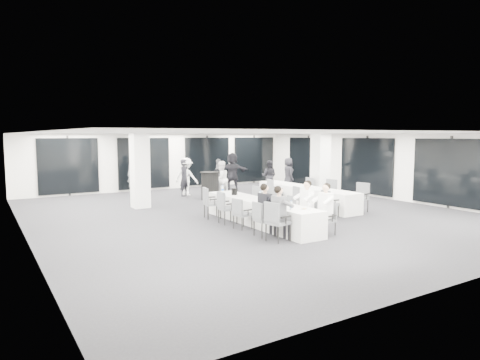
% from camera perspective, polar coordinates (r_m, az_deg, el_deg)
% --- Properties ---
extents(room, '(14.04, 16.04, 2.84)m').
position_cam_1_polar(room, '(16.20, 1.68, 1.26)').
color(room, black).
rests_on(room, ground).
extents(column_left, '(0.60, 0.60, 2.80)m').
position_cam_1_polar(column_left, '(16.47, -13.20, 1.22)').
color(column_left, white).
rests_on(column_left, floor).
extents(column_right, '(0.60, 0.60, 2.80)m').
position_cam_1_polar(column_right, '(18.14, 10.66, 1.71)').
color(column_right, white).
rests_on(column_right, floor).
extents(banquet_table_main, '(0.90, 5.00, 0.75)m').
position_cam_1_polar(banquet_table_main, '(13.10, 2.65, -4.35)').
color(banquet_table_main, silver).
rests_on(banquet_table_main, floor).
extents(banquet_table_side, '(0.90, 5.00, 0.75)m').
position_cam_1_polar(banquet_table_side, '(16.69, 8.75, -2.17)').
color(banquet_table_side, silver).
rests_on(banquet_table_side, floor).
extents(cocktail_table, '(0.85, 0.85, 1.18)m').
position_cam_1_polar(cocktail_table, '(18.15, -4.01, -0.75)').
color(cocktail_table, black).
rests_on(cocktail_table, floor).
extents(chair_main_left_near, '(0.61, 0.64, 1.03)m').
position_cam_1_polar(chair_main_left_near, '(11.02, 4.77, -5.21)').
color(chair_main_left_near, '#494C50').
rests_on(chair_main_left_near, floor).
extents(chair_main_left_second, '(0.49, 0.54, 0.94)m').
position_cam_1_polar(chair_main_left_second, '(11.55, 2.90, -4.94)').
color(chair_main_left_second, '#494C50').
rests_on(chair_main_left_second, floor).
extents(chair_main_left_mid, '(0.52, 0.55, 0.90)m').
position_cam_1_polar(chair_main_left_mid, '(12.44, 0.09, -4.25)').
color(chair_main_left_mid, '#494C50').
rests_on(chair_main_left_mid, floor).
extents(chair_main_left_fourth, '(0.53, 0.58, 1.00)m').
position_cam_1_polar(chair_main_left_fourth, '(13.18, -1.99, -3.42)').
color(chair_main_left_fourth, '#494C50').
rests_on(chair_main_left_fourth, floor).
extents(chair_main_left_far, '(0.60, 0.64, 1.01)m').
position_cam_1_polar(chair_main_left_far, '(14.06, -4.05, -2.80)').
color(chair_main_left_far, '#494C50').
rests_on(chair_main_left_far, floor).
extents(chair_main_right_near, '(0.48, 0.52, 0.86)m').
position_cam_1_polar(chair_main_right_near, '(11.98, 11.60, -4.87)').
color(chair_main_right_near, '#494C50').
rests_on(chair_main_right_near, floor).
extents(chair_main_right_second, '(0.49, 0.53, 0.88)m').
position_cam_1_polar(chair_main_right_second, '(12.53, 9.25, -4.29)').
color(chair_main_right_second, '#494C50').
rests_on(chair_main_right_second, floor).
extents(chair_main_right_mid, '(0.45, 0.50, 0.86)m').
position_cam_1_polar(chair_main_right_mid, '(13.29, 6.44, -3.73)').
color(chair_main_right_mid, '#494C50').
rests_on(chair_main_right_mid, floor).
extents(chair_main_right_fourth, '(0.50, 0.56, 0.95)m').
position_cam_1_polar(chair_main_right_fourth, '(13.94, 4.33, -3.03)').
color(chair_main_right_fourth, '#494C50').
rests_on(chair_main_right_fourth, floor).
extents(chair_main_right_far, '(0.52, 0.57, 0.96)m').
position_cam_1_polar(chair_main_right_far, '(14.83, 1.86, -2.45)').
color(chair_main_right_far, '#494C50').
rests_on(chair_main_right_far, floor).
extents(chair_side_left_near, '(0.49, 0.54, 0.91)m').
position_cam_1_polar(chair_side_left_near, '(14.55, 11.71, -2.85)').
color(chair_side_left_near, '#494C50').
rests_on(chair_side_left_near, floor).
extents(chair_side_left_mid, '(0.50, 0.54, 0.87)m').
position_cam_1_polar(chair_side_left_mid, '(15.68, 7.89, -2.22)').
color(chair_side_left_mid, '#494C50').
rests_on(chair_side_left_mid, floor).
extents(chair_side_left_far, '(0.57, 0.61, 1.00)m').
position_cam_1_polar(chair_side_left_far, '(16.89, 4.48, -1.35)').
color(chair_side_left_far, '#494C50').
rests_on(chair_side_left_far, floor).
extents(chair_side_right_near, '(0.63, 0.66, 1.03)m').
position_cam_1_polar(chair_side_right_near, '(15.81, 15.79, -2.00)').
color(chair_side_right_near, '#494C50').
rests_on(chair_side_right_near, floor).
extents(chair_side_right_mid, '(0.59, 0.63, 1.02)m').
position_cam_1_polar(chair_side_right_mid, '(16.92, 11.80, -1.41)').
color(chair_side_right_mid, '#494C50').
rests_on(chair_side_right_mid, floor).
extents(chair_side_right_far, '(0.50, 0.56, 0.97)m').
position_cam_1_polar(chair_side_right_far, '(17.87, 8.94, -1.05)').
color(chair_side_right_far, '#494C50').
rests_on(chair_side_right_far, floor).
extents(seated_guest_a, '(0.50, 0.38, 1.44)m').
position_cam_1_polar(seated_guest_a, '(11.09, 5.44, -3.95)').
color(seated_guest_a, '#4F5156').
rests_on(seated_guest_a, floor).
extents(seated_guest_b, '(0.50, 0.38, 1.44)m').
position_cam_1_polar(seated_guest_b, '(11.59, 3.58, -3.51)').
color(seated_guest_b, black).
rests_on(seated_guest_b, floor).
extents(seated_guest_c, '(0.50, 0.38, 1.44)m').
position_cam_1_polar(seated_guest_c, '(11.82, 11.11, -3.43)').
color(seated_guest_c, white).
rests_on(seated_guest_c, floor).
extents(seated_guest_d, '(0.50, 0.38, 1.44)m').
position_cam_1_polar(seated_guest_d, '(12.38, 8.69, -2.95)').
color(seated_guest_d, white).
rests_on(seated_guest_d, floor).
extents(standing_guest_a, '(0.87, 0.82, 1.88)m').
position_cam_1_polar(standing_guest_a, '(19.29, -7.38, 0.64)').
color(standing_guest_a, black).
rests_on(standing_guest_a, floor).
extents(standing_guest_b, '(0.95, 0.67, 1.81)m').
position_cam_1_polar(standing_guest_b, '(18.88, -2.55, 0.45)').
color(standing_guest_b, white).
rests_on(standing_guest_b, floor).
extents(standing_guest_c, '(1.28, 1.36, 1.93)m').
position_cam_1_polar(standing_guest_c, '(19.45, -7.17, 0.75)').
color(standing_guest_c, white).
rests_on(standing_guest_c, floor).
extents(standing_guest_d, '(1.18, 1.10, 1.77)m').
position_cam_1_polar(standing_guest_d, '(21.30, -2.84, 1.03)').
color(standing_guest_d, '#4F5156').
rests_on(standing_guest_d, floor).
extents(standing_guest_e, '(0.74, 0.99, 1.82)m').
position_cam_1_polar(standing_guest_e, '(21.44, 6.45, 1.11)').
color(standing_guest_e, black).
rests_on(standing_guest_e, floor).
extents(standing_guest_f, '(2.07, 1.21, 2.12)m').
position_cam_1_polar(standing_guest_f, '(21.03, -1.06, 1.46)').
color(standing_guest_f, black).
rests_on(standing_guest_f, floor).
extents(standing_guest_g, '(0.80, 0.68, 1.98)m').
position_cam_1_polar(standing_guest_g, '(20.62, -13.93, 1.00)').
color(standing_guest_g, '#4F5156').
rests_on(standing_guest_g, floor).
extents(standing_guest_h, '(0.93, 0.96, 1.73)m').
position_cam_1_polar(standing_guest_h, '(20.66, 3.89, 0.82)').
color(standing_guest_h, black).
rests_on(standing_guest_h, floor).
extents(ice_bucket_near, '(0.19, 0.19, 0.22)m').
position_cam_1_polar(ice_bucket_near, '(12.08, 5.67, -2.92)').
color(ice_bucket_near, black).
rests_on(ice_bucket_near, banquet_table_main).
extents(ice_bucket_far, '(0.20, 0.20, 0.22)m').
position_cam_1_polar(ice_bucket_far, '(14.20, -0.76, -1.54)').
color(ice_bucket_far, black).
rests_on(ice_bucket_far, banquet_table_main).
extents(water_bottle_a, '(0.07, 0.07, 0.23)m').
position_cam_1_polar(water_bottle_a, '(11.44, 6.82, -3.40)').
color(water_bottle_a, silver).
rests_on(water_bottle_a, banquet_table_main).
extents(water_bottle_b, '(0.08, 0.08, 0.25)m').
position_cam_1_polar(water_bottle_b, '(13.22, 2.72, -2.07)').
color(water_bottle_b, silver).
rests_on(water_bottle_b, banquet_table_main).
extents(water_bottle_c, '(0.07, 0.07, 0.23)m').
position_cam_1_polar(water_bottle_c, '(14.82, -2.34, -1.21)').
color(water_bottle_c, silver).
rests_on(water_bottle_c, banquet_table_main).
extents(plate_a, '(0.18, 0.18, 0.03)m').
position_cam_1_polar(plate_a, '(11.85, 5.83, -3.57)').
color(plate_a, white).
rests_on(plate_a, banquet_table_main).
extents(plate_b, '(0.20, 0.20, 0.03)m').
position_cam_1_polar(plate_b, '(11.58, 8.58, -3.83)').
color(plate_b, white).
rests_on(plate_b, banquet_table_main).
extents(plate_c, '(0.19, 0.19, 0.03)m').
position_cam_1_polar(plate_c, '(12.84, 3.44, -2.81)').
color(plate_c, white).
rests_on(plate_c, banquet_table_main).
extents(wine_glass, '(0.07, 0.07, 0.19)m').
position_cam_1_polar(wine_glass, '(11.48, 9.23, -3.28)').
color(wine_glass, silver).
rests_on(wine_glass, banquet_table_main).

